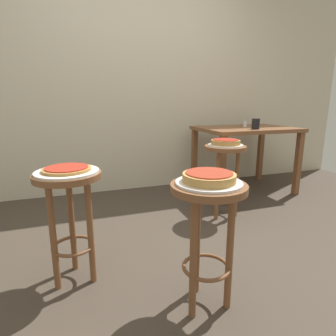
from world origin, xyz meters
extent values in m
plane|color=#42382D|center=(0.00, 0.00, 0.00)|extent=(6.00, 6.00, 0.00)
cube|color=beige|center=(0.00, 1.65, 1.50)|extent=(6.00, 0.10, 3.00)
cylinder|color=brown|center=(-0.12, -0.52, 0.64)|extent=(0.37, 0.37, 0.03)
cylinder|color=brown|center=(-0.12, -0.41, 0.31)|extent=(0.04, 0.04, 0.63)
cylinder|color=brown|center=(-0.22, -0.58, 0.31)|extent=(0.04, 0.04, 0.63)
cylinder|color=brown|center=(-0.02, -0.58, 0.31)|extent=(0.04, 0.04, 0.63)
torus|color=brown|center=(-0.12, -0.52, 0.22)|extent=(0.25, 0.25, 0.02)
cylinder|color=silver|center=(-0.12, -0.52, 0.67)|extent=(0.32, 0.32, 0.01)
cylinder|color=tan|center=(-0.12, -0.52, 0.69)|extent=(0.25, 0.25, 0.04)
cylinder|color=#B23823|center=(-0.12, -0.52, 0.72)|extent=(0.22, 0.22, 0.01)
cylinder|color=brown|center=(-0.76, -0.07, 0.64)|extent=(0.37, 0.37, 0.03)
cylinder|color=brown|center=(-0.76, 0.04, 0.31)|extent=(0.04, 0.04, 0.63)
cylinder|color=brown|center=(-0.86, -0.13, 0.31)|extent=(0.04, 0.04, 0.63)
cylinder|color=brown|center=(-0.66, -0.13, 0.31)|extent=(0.04, 0.04, 0.63)
torus|color=brown|center=(-0.76, -0.07, 0.22)|extent=(0.25, 0.25, 0.02)
cylinder|color=white|center=(-0.76, -0.07, 0.67)|extent=(0.34, 0.34, 0.01)
cylinder|color=#B78442|center=(-0.76, -0.07, 0.68)|extent=(0.26, 0.26, 0.01)
cylinder|color=red|center=(-0.76, -0.07, 0.69)|extent=(0.23, 0.23, 0.01)
cylinder|color=brown|center=(0.57, 0.49, 0.64)|extent=(0.37, 0.37, 0.03)
cylinder|color=brown|center=(0.57, 0.60, 0.31)|extent=(0.04, 0.04, 0.63)
cylinder|color=brown|center=(0.47, 0.43, 0.31)|extent=(0.04, 0.04, 0.63)
cylinder|color=brown|center=(0.67, 0.43, 0.31)|extent=(0.04, 0.04, 0.63)
torus|color=brown|center=(0.57, 0.49, 0.22)|extent=(0.25, 0.25, 0.02)
cylinder|color=white|center=(0.57, 0.49, 0.67)|extent=(0.31, 0.31, 0.01)
cylinder|color=#B78442|center=(0.57, 0.49, 0.69)|extent=(0.25, 0.25, 0.04)
cylinder|color=red|center=(0.57, 0.49, 0.72)|extent=(0.22, 0.22, 0.01)
cube|color=brown|center=(1.19, 1.09, 0.74)|extent=(1.08, 0.77, 0.04)
cube|color=brown|center=(0.71, 0.76, 0.36)|extent=(0.06, 0.06, 0.72)
cube|color=brown|center=(1.68, 0.76, 0.36)|extent=(0.06, 0.06, 0.72)
cube|color=brown|center=(0.71, 1.43, 0.36)|extent=(0.06, 0.06, 0.72)
cube|color=brown|center=(1.68, 1.43, 0.36)|extent=(0.06, 0.06, 0.72)
cylinder|color=black|center=(1.16, 0.87, 0.81)|extent=(0.08, 0.08, 0.11)
cylinder|color=white|center=(1.20, 1.13, 0.79)|extent=(0.04, 0.04, 0.07)
camera|label=1|loc=(-0.73, -1.65, 1.04)|focal=29.82mm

